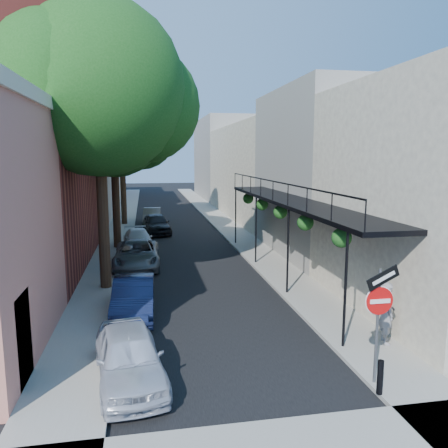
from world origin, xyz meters
name	(u,v)px	position (x,y,z in m)	size (l,w,h in m)	color
ground	(256,426)	(0.00, 0.00, 0.00)	(160.00, 160.00, 0.00)	black
road_surface	(171,219)	(0.00, 30.00, 0.01)	(6.00, 64.00, 0.01)	black
sidewalk_left	(124,219)	(-4.00, 30.00, 0.06)	(2.00, 64.00, 0.12)	gray
sidewalk_right	(216,217)	(4.00, 30.00, 0.06)	(2.00, 64.00, 0.12)	gray
buildings_left	(52,162)	(-9.30, 28.76, 4.94)	(10.10, 59.10, 12.00)	#CE7469
buildings_right	(272,167)	(8.99, 29.49, 4.42)	(9.80, 55.00, 10.00)	beige
sign_post	(379,305)	(3.16, 0.97, 2.04)	(0.89, 0.17, 2.99)	#595B60
bollard	(380,377)	(3.00, 0.50, 0.52)	(0.14, 0.14, 0.80)	black
oak_near	(110,93)	(-3.37, 10.26, 7.88)	(7.48, 6.80, 11.42)	black
oak_mid	(120,127)	(-3.42, 18.23, 7.06)	(6.60, 6.00, 10.20)	black
oak_far	(127,119)	(-3.35, 27.27, 8.26)	(7.70, 7.00, 11.90)	black
parked_car_a	(129,356)	(-2.60, 2.28, 0.65)	(1.54, 3.84, 1.31)	silver
parked_car_b	(134,297)	(-2.60, 6.82, 0.64)	(1.36, 3.91, 1.29)	#131C3C
parked_car_c	(137,255)	(-2.60, 13.42, 0.65)	(2.16, 4.68, 1.30)	slate
parked_car_d	(138,239)	(-2.60, 17.98, 0.56)	(1.56, 3.83, 1.11)	white
parked_car_e	(156,224)	(-1.40, 22.81, 0.70)	(1.66, 4.13, 1.41)	black
parked_car_f	(152,216)	(-1.63, 27.22, 0.64)	(1.35, 3.88, 1.28)	slate
pedestrian	(387,313)	(4.60, 2.99, 1.02)	(0.66, 0.43, 1.80)	gray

